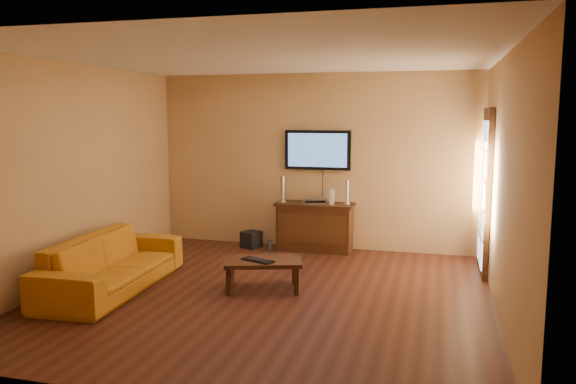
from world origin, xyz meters
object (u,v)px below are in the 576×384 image
at_px(speaker_right, 347,193).
at_px(media_console, 315,227).
at_px(coffee_table, 263,264).
at_px(speaker_left, 283,190).
at_px(game_console, 332,197).
at_px(bottle, 270,246).
at_px(subwoofer, 251,239).
at_px(television, 318,150).
at_px(av_receiver, 315,200).
at_px(sofa, 112,254).
at_px(keyboard, 258,260).

bearing_deg(speaker_right, media_console, -175.70).
bearing_deg(coffee_table, speaker_right, 72.78).
bearing_deg(coffee_table, media_console, 85.42).
distance_m(coffee_table, speaker_left, 2.16).
height_order(speaker_left, speaker_right, speaker_left).
distance_m(speaker_left, game_console, 0.78).
distance_m(speaker_left, bottle, 0.87).
distance_m(speaker_left, speaker_right, 0.99).
relative_size(coffee_table, game_console, 4.64).
height_order(media_console, subwoofer, media_console).
relative_size(television, game_console, 4.63).
bearing_deg(game_console, av_receiver, 169.82).
bearing_deg(speaker_right, television, 162.78).
xyz_separation_m(television, bottle, (-0.64, -0.45, -1.44)).
bearing_deg(speaker_left, sofa, -119.58).
height_order(media_console, game_console, game_console).
relative_size(av_receiver, subwoofer, 1.40).
xyz_separation_m(speaker_left, keyboard, (0.30, -2.13, -0.54)).
relative_size(sofa, speaker_left, 5.46).
bearing_deg(bottle, television, 35.53).
xyz_separation_m(media_console, television, (0.00, 0.19, 1.16)).
distance_m(av_receiver, bottle, 0.98).
xyz_separation_m(media_console, av_receiver, (-0.00, 0.02, 0.40)).
relative_size(speaker_left, keyboard, 0.93).
relative_size(subwoofer, keyboard, 0.60).
height_order(coffee_table, sofa, sofa).
height_order(media_console, av_receiver, av_receiver).
distance_m(television, sofa, 3.49).
bearing_deg(subwoofer, speaker_right, 27.14).
bearing_deg(media_console, bottle, -157.26).
xyz_separation_m(subwoofer, keyboard, (0.79, -2.08, 0.25)).
bearing_deg(speaker_left, coffee_table, -80.71).
height_order(television, sofa, television).
distance_m(bottle, keyboard, 1.96).
height_order(television, av_receiver, television).
relative_size(av_receiver, keyboard, 0.84).
relative_size(av_receiver, bottle, 1.89).
bearing_deg(av_receiver, media_console, -96.98).
height_order(game_console, bottle, game_console).
xyz_separation_m(sofa, subwoofer, (0.91, 2.43, -0.30)).
xyz_separation_m(media_console, speaker_right, (0.49, 0.04, 0.53)).
distance_m(speaker_left, subwoofer, 0.93).
bearing_deg(media_console, speaker_left, -176.34).
relative_size(speaker_left, bottle, 2.10).
relative_size(media_console, coffee_table, 1.16).
xyz_separation_m(av_receiver, bottle, (-0.63, -0.28, -0.69)).
bearing_deg(media_console, coffee_table, -94.58).
xyz_separation_m(game_console, bottle, (-0.91, -0.24, -0.75)).
bearing_deg(game_console, television, 140.52).
bearing_deg(av_receiver, speaker_right, -13.29).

